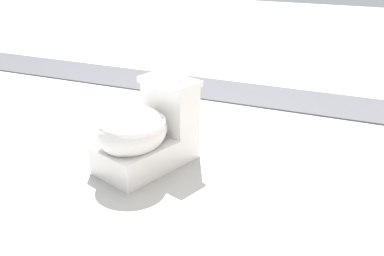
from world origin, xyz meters
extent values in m
plane|color=#A8A59E|center=(0.00, 0.00, 0.00)|extent=(14.00, 14.00, 0.00)
cube|color=#4C4C51|center=(-1.29, 0.50, 0.01)|extent=(0.56, 8.00, 0.01)
cube|color=white|center=(0.21, 0.05, 0.09)|extent=(0.68, 0.52, 0.17)
ellipsoid|color=white|center=(0.31, 0.02, 0.26)|extent=(0.53, 0.49, 0.28)
cylinder|color=white|center=(0.31, 0.02, 0.32)|extent=(0.50, 0.50, 0.03)
cube|color=white|center=(0.02, 0.12, 0.32)|extent=(0.28, 0.38, 0.30)
cube|color=white|center=(0.02, 0.12, 0.49)|extent=(0.31, 0.41, 0.04)
cylinder|color=silver|center=(0.04, 0.20, 0.51)|extent=(0.02, 0.02, 0.01)
camera|label=1|loc=(2.36, 1.24, 1.32)|focal=42.00mm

